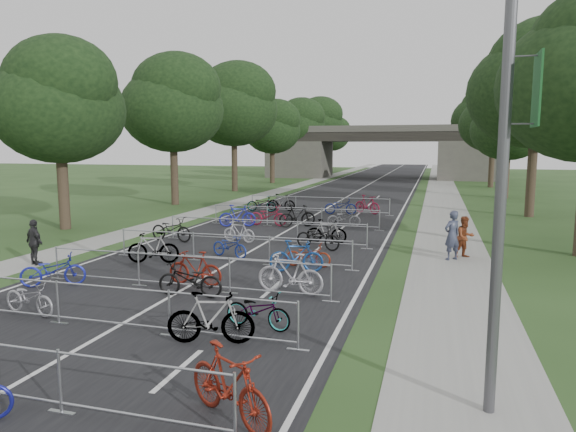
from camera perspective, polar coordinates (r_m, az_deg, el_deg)
name	(u,v)px	position (r m, az deg, el deg)	size (l,w,h in m)	color
road	(366,186)	(57.22, 8.68, 3.31)	(11.00, 140.00, 0.01)	black
sidewalk_right	(442,188)	(56.76, 16.72, 3.04)	(3.00, 140.00, 0.01)	gray
sidewalk_left	(300,185)	(58.65, 1.38, 3.51)	(2.00, 140.00, 0.01)	gray
lane_markings	(366,186)	(57.22, 8.68, 3.31)	(0.12, 140.00, 0.00)	silver
overpass_bridge	(381,152)	(71.96, 10.30, 6.99)	(31.00, 8.00, 7.05)	#494741
lamppost	(505,152)	(8.65, 23.00, 6.61)	(0.61, 0.65, 8.21)	#4C4C51
tree_left_0	(59,104)	(29.34, -24.10, 11.26)	(6.72, 6.72, 10.25)	#33261C
tree_left_1	(173,106)	(39.36, -12.64, 11.87)	(7.56, 7.56, 11.53)	#33261C
tree_right_1	(539,87)	(35.17, 26.14, 12.77)	(8.18, 8.18, 12.47)	#33261C
tree_left_2	(234,106)	(50.27, -5.97, 12.01)	(8.40, 8.40, 12.81)	#33261C
tree_right_2	(510,127)	(46.90, 23.45, 9.07)	(6.16, 6.16, 9.39)	#33261C
tree_left_3	(273,128)	(61.47, -1.70, 9.75)	(6.72, 6.72, 10.25)	#33261C
tree_right_3	(495,122)	(58.86, 22.02, 9.71)	(7.17, 7.17, 10.93)	#33261C
tree_left_4	(299,125)	(73.01, 1.21, 10.08)	(7.56, 7.56, 11.53)	#33261C
tree_right_4	(485,118)	(70.84, 21.06, 10.12)	(8.18, 8.18, 12.47)	#33261C
tree_left_5	(318,123)	(84.69, 3.33, 10.30)	(8.40, 8.40, 12.81)	#33261C
tree_right_5	(477,135)	(82.73, 20.29, 8.39)	(6.16, 6.16, 9.39)	#33261C
tree_left_6	(332,135)	(96.37, 4.91, 9.01)	(6.72, 6.72, 10.25)	#33261C
tree_right_6	(472,131)	(94.73, 19.80, 8.87)	(7.17, 7.17, 10.93)	#33261C
barrier_row_1	(112,308)	(13.11, -19.00, -9.60)	(9.70, 0.08, 1.10)	#A6A9AE
barrier_row_2	(183,272)	(16.06, -11.60, -6.14)	(9.70, 0.08, 1.10)	#A6A9AE
barrier_row_3	(231,249)	(19.42, -6.40, -3.61)	(9.70, 0.08, 1.10)	#A6A9AE
barrier_row_4	(265,232)	(23.11, -2.62, -1.75)	(9.70, 0.08, 1.10)	#A6A9AE
barrier_row_5	(294,217)	(27.84, 0.67, -0.11)	(9.70, 0.08, 1.10)	#A6A9AE
barrier_row_6	(318,205)	(33.61, 3.39, 1.24)	(9.70, 0.08, 1.10)	#A6A9AE
bike_3	(229,385)	(8.57, -6.53, -18.18)	(0.58, 2.06, 1.24)	maroon
bike_5	(29,298)	(15.06, -26.80, -8.13)	(0.60, 1.73, 0.91)	#97969D
bike_6	(211,318)	(11.67, -8.57, -11.18)	(0.55, 1.96, 1.18)	#A6A9AE
bike_7	(258,311)	(12.52, -3.34, -10.45)	(0.60, 1.71, 0.90)	#A6A9AE
bike_8	(53,270)	(17.71, -24.66, -5.52)	(0.68, 1.94, 1.02)	#1B2198
bike_9	(195,268)	(16.44, -10.29, -5.76)	(0.52, 1.84, 1.11)	maroon
bike_10	(190,280)	(15.25, -10.87, -6.98)	(0.68, 1.96, 1.03)	black
bike_11	(290,274)	(15.23, 0.23, -6.45)	(0.59, 2.07, 1.25)	#A9A7AF
bike_12	(153,248)	(19.86, -14.75, -3.46)	(0.55, 1.95, 1.17)	#A6A9AE
bike_13	(230,246)	(20.34, -6.50, -3.35)	(0.61, 1.74, 0.91)	navy
bike_14	(296,257)	(17.83, 0.93, -4.52)	(0.53, 1.89, 1.13)	navy
bike_15	(308,255)	(18.67, 2.25, -4.38)	(0.58, 1.66, 0.87)	maroon
bike_16	(171,229)	(24.21, -12.84, -1.45)	(0.75, 2.16, 1.13)	black
bike_17	(239,232)	(23.44, -5.47, -1.76)	(0.46, 1.64, 0.99)	#B6B5BD
bike_18	(318,237)	(21.79, 3.34, -2.34)	(0.72, 2.06, 1.08)	black
bike_19	(327,232)	(23.12, 4.30, -1.75)	(0.51, 1.82, 1.09)	#A6A9AE
bike_20	(237,216)	(28.00, -5.64, 0.01)	(0.56, 2.00, 1.20)	#1D21A1
bike_21	(268,216)	(28.26, -2.22, 0.03)	(0.74, 2.13, 1.12)	maroon
bike_22	(297,216)	(27.76, 1.03, 0.01)	(0.58, 2.05, 1.23)	black
bike_23	(344,218)	(28.05, 6.23, -0.25)	(0.63, 1.80, 0.95)	gray
bike_24	(262,204)	(34.45, -2.96, 1.38)	(0.71, 2.03, 1.07)	#A6A9AE
bike_25	(281,203)	(34.73, -0.75, 1.51)	(0.54, 1.91, 1.15)	#A6A9AE
bike_26	(341,206)	(33.11, 5.86, 1.09)	(0.71, 2.04, 1.07)	navy
bike_27	(367,205)	(33.64, 8.79, 1.26)	(0.57, 2.00, 1.20)	maroon
pedestrian_a	(452,236)	(20.67, 17.77, -2.08)	(0.70, 0.46, 1.92)	#34384E
pedestrian_b	(465,237)	(21.28, 19.07, -2.25)	(0.79, 0.62, 1.63)	brown
pedestrian_c	(35,242)	(21.08, -26.34, -2.65)	(0.99, 0.41, 1.69)	#232325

